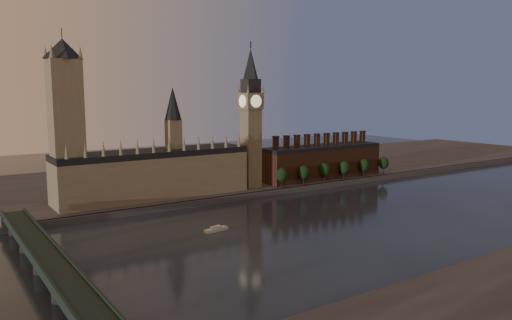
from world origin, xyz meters
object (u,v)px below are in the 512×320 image
at_px(river_boat, 216,229).
at_px(victoria_tower, 66,118).
at_px(westminster_bridge, 53,269).
at_px(big_ben, 251,116).

bearing_deg(river_boat, victoria_tower, 115.47).
height_order(westminster_bridge, river_boat, westminster_bridge).
bearing_deg(big_ben, river_boat, -133.38).
xyz_separation_m(big_ben, westminster_bridge, (-165.00, -112.70, -49.39)).
height_order(victoria_tower, river_boat, victoria_tower).
distance_m(westminster_bridge, river_boat, 96.86).
relative_size(victoria_tower, big_ben, 1.01).
distance_m(victoria_tower, big_ben, 130.12).
xyz_separation_m(big_ben, river_boat, (-74.48, -78.81, -55.77)).
relative_size(victoria_tower, river_boat, 7.59).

